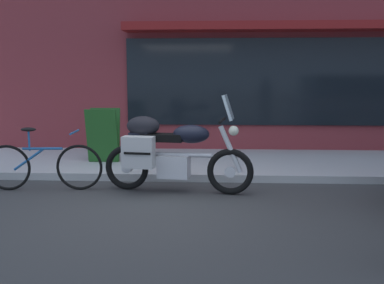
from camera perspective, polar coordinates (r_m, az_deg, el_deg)
name	(u,v)px	position (r m, az deg, el deg)	size (l,w,h in m)	color
ground_plane	(157,203)	(5.62, -4.68, -8.22)	(80.00, 80.00, 0.00)	#3A3A3A
touring_motorcycle	(168,150)	(6.01, -3.26, -1.15)	(2.16, 0.65, 1.41)	black
parked_bicycle	(43,165)	(6.53, -19.47, -2.98)	(1.71, 0.48, 0.93)	black
sandwich_board_sign	(103,135)	(7.80, -11.88, 0.90)	(0.55, 0.42, 0.96)	#1E511E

